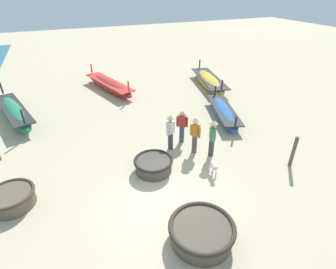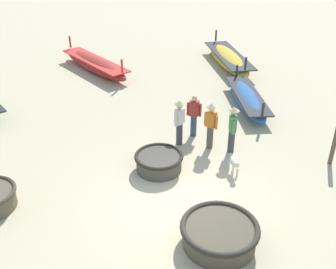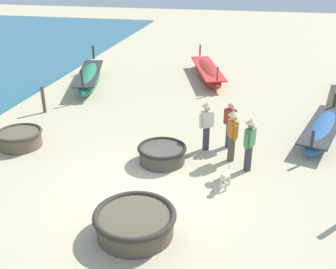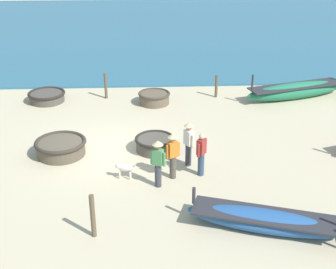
% 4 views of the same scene
% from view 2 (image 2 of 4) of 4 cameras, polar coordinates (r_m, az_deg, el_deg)
% --- Properties ---
extents(ground_plane, '(80.00, 80.00, 0.00)m').
position_cam_2_polar(ground_plane, '(11.07, 1.69, -10.10)').
color(ground_plane, '#C6B793').
extents(coracle_far_right, '(1.93, 1.93, 0.58)m').
position_cam_2_polar(coracle_far_right, '(9.83, 7.47, -14.04)').
color(coracle_far_right, brown).
rests_on(coracle_far_right, ground).
extents(coracle_tilted, '(1.53, 1.53, 0.54)m').
position_cam_2_polar(coracle_tilted, '(12.27, -1.33, -3.93)').
color(coracle_tilted, '#4C473F').
rests_on(coracle_tilted, ground).
extents(long_boat_green_hull, '(2.25, 4.48, 1.06)m').
position_cam_2_polar(long_boat_green_hull, '(16.73, 11.43, 5.12)').
color(long_boat_green_hull, '#285693').
rests_on(long_boat_green_hull, ground).
extents(long_boat_red_hull, '(2.54, 5.47, 1.28)m').
position_cam_2_polar(long_boat_red_hull, '(20.50, -10.56, 9.98)').
color(long_boat_red_hull, maroon).
rests_on(long_boat_red_hull, ground).
extents(long_boat_blue_hull, '(2.36, 5.46, 1.23)m').
position_cam_2_polar(long_boat_blue_hull, '(21.27, 8.77, 10.81)').
color(long_boat_blue_hull, gold).
rests_on(long_boat_blue_hull, ground).
extents(fisherman_crouching, '(0.46, 0.37, 1.67)m').
position_cam_2_polar(fisherman_crouching, '(13.28, 1.69, 2.16)').
color(fisherman_crouching, '#383842').
rests_on(fisherman_crouching, ground).
extents(fisherman_by_coracle, '(0.36, 0.49, 1.67)m').
position_cam_2_polar(fisherman_by_coracle, '(13.01, 9.36, 1.14)').
color(fisherman_by_coracle, '#383842').
rests_on(fisherman_by_coracle, ground).
extents(fisherman_standing_right, '(0.36, 0.48, 1.67)m').
position_cam_2_polar(fisherman_standing_right, '(13.15, 6.22, 1.71)').
color(fisherman_standing_right, '#4C473D').
rests_on(fisherman_standing_right, ground).
extents(fisherman_standing_left, '(0.45, 0.37, 1.57)m').
position_cam_2_polar(fisherman_standing_left, '(13.91, 3.78, 2.89)').
color(fisherman_standing_left, '#2D425B').
rests_on(fisherman_standing_left, ground).
extents(dog, '(0.31, 0.68, 0.55)m').
position_cam_2_polar(dog, '(12.21, 9.57, -4.14)').
color(dog, beige).
rests_on(dog, ground).
extents(mooring_post_inland, '(0.14, 0.14, 1.33)m').
position_cam_2_polar(mooring_post_inland, '(13.41, 22.92, -1.48)').
color(mooring_post_inland, brown).
rests_on(mooring_post_inland, ground).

